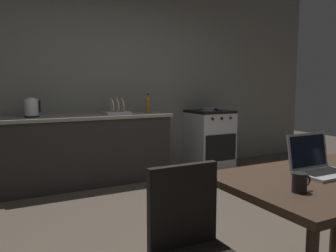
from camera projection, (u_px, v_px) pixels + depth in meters
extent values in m
plane|color=#473D33|center=(218.00, 236.00, 2.85)|extent=(12.00, 12.00, 0.00)
cube|color=slate|center=(139.00, 75.00, 4.96)|extent=(6.40, 0.10, 2.85)
cube|color=#282623|center=(88.00, 151.00, 4.38)|extent=(2.10, 0.60, 0.86)
cube|color=gray|center=(87.00, 117.00, 4.32)|extent=(2.16, 0.64, 0.04)
cube|color=#B7BABF|center=(209.00, 140.00, 5.24)|extent=(0.60, 0.60, 0.86)
cube|color=black|center=(210.00, 112.00, 5.19)|extent=(0.60, 0.60, 0.04)
cube|color=black|center=(221.00, 148.00, 4.98)|extent=(0.54, 0.01, 0.39)
cylinder|color=black|center=(213.00, 119.00, 4.85)|extent=(0.04, 0.02, 0.04)
cylinder|color=black|center=(222.00, 118.00, 4.92)|extent=(0.04, 0.02, 0.04)
cylinder|color=black|center=(231.00, 118.00, 5.00)|extent=(0.04, 0.02, 0.04)
cube|color=#332319|center=(330.00, 180.00, 1.91)|extent=(1.24, 0.82, 0.04)
cylinder|color=#332319|center=(211.00, 239.00, 2.01)|extent=(0.05, 0.05, 0.72)
cylinder|color=#332319|center=(335.00, 208.00, 2.52)|extent=(0.05, 0.05, 0.72)
cube|color=black|center=(183.00, 206.00, 1.69)|extent=(0.38, 0.04, 0.42)
cube|color=#99999E|center=(325.00, 174.00, 1.92)|extent=(0.32, 0.22, 0.02)
cube|color=black|center=(323.00, 171.00, 1.93)|extent=(0.28, 0.12, 0.00)
cube|color=#99999E|center=(308.00, 151.00, 2.02)|extent=(0.32, 0.04, 0.21)
cube|color=black|center=(308.00, 151.00, 2.02)|extent=(0.29, 0.03, 0.18)
cylinder|color=black|center=(32.00, 116.00, 4.02)|extent=(0.16, 0.16, 0.02)
cylinder|color=silver|center=(31.00, 107.00, 4.01)|extent=(0.15, 0.15, 0.20)
cylinder|color=silver|center=(31.00, 98.00, 3.99)|extent=(0.09, 0.09, 0.02)
cube|color=black|center=(40.00, 106.00, 4.05)|extent=(0.02, 0.02, 0.14)
cylinder|color=#8C601E|center=(148.00, 106.00, 4.65)|extent=(0.07, 0.07, 0.19)
cone|color=#8C601E|center=(148.00, 97.00, 4.63)|extent=(0.07, 0.07, 0.06)
cylinder|color=black|center=(148.00, 94.00, 4.63)|extent=(0.03, 0.03, 0.02)
cylinder|color=gray|center=(210.00, 110.00, 5.16)|extent=(0.24, 0.24, 0.01)
torus|color=gray|center=(210.00, 108.00, 5.16)|extent=(0.26, 0.26, 0.02)
cylinder|color=black|center=(218.00, 110.00, 4.97)|extent=(0.02, 0.18, 0.02)
cylinder|color=black|center=(299.00, 183.00, 1.61)|extent=(0.07, 0.07, 0.09)
torus|color=black|center=(306.00, 180.00, 1.63)|extent=(0.05, 0.01, 0.05)
cube|color=silver|center=(117.00, 113.00, 4.50)|extent=(0.34, 0.26, 0.03)
cylinder|color=beige|center=(112.00, 105.00, 4.46)|extent=(0.04, 0.18, 0.18)
cylinder|color=beige|center=(117.00, 105.00, 4.49)|extent=(0.04, 0.18, 0.18)
cylinder|color=beige|center=(122.00, 105.00, 4.52)|extent=(0.04, 0.18, 0.18)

